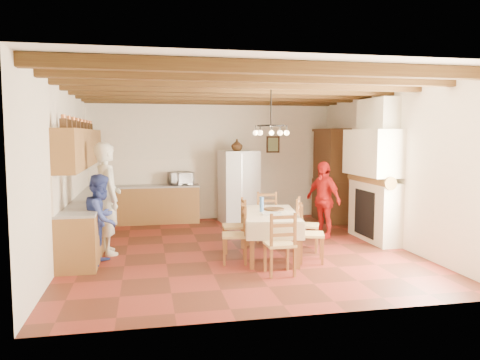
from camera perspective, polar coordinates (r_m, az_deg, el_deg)
name	(u,v)px	position (r m, az deg, el deg)	size (l,w,h in m)	color
floor	(238,250)	(8.68, -0.26, -8.51)	(6.00, 6.50, 0.02)	#4D2115
ceiling	(238,83)	(8.47, -0.26, 11.72)	(6.00, 6.50, 0.02)	white
wall_back	(212,159)	(11.65, -3.38, 2.60)	(6.00, 0.02, 3.00)	#F0E2CA
wall_front	(294,188)	(5.30, 6.62, -1.00)	(6.00, 0.02, 3.00)	#F0E2CA
wall_left	(62,170)	(8.40, -20.85, 1.09)	(0.02, 6.50, 3.00)	#F0E2CA
wall_right	(390,166)	(9.50, 17.86, 1.67)	(0.02, 6.50, 3.00)	#F0E2CA
ceiling_beams	(238,89)	(8.46, -0.26, 11.05)	(6.00, 6.30, 0.16)	#37200F
lower_cabinets_left	(91,221)	(9.52, -17.76, -4.81)	(0.60, 4.30, 0.86)	brown
lower_cabinets_back	(150,205)	(11.34, -10.92, -3.01)	(2.30, 0.60, 0.86)	brown
countertop_left	(90,198)	(9.45, -17.84, -2.13)	(0.62, 4.30, 0.04)	slate
countertop_back	(150,186)	(11.28, -10.96, -0.75)	(2.34, 0.62, 0.04)	slate
backsplash_left	(74,182)	(9.45, -19.61, -0.23)	(0.03, 4.30, 0.60)	white
backsplash_back	(149,172)	(11.53, -11.00, 0.98)	(2.30, 0.03, 0.60)	white
upper_cabinets	(81,148)	(9.39, -18.77, 3.74)	(0.35, 4.20, 0.70)	brown
fireplace	(371,170)	(9.54, 15.73, 1.14)	(0.56, 1.60, 2.80)	beige
wall_picture	(273,144)	(11.93, 4.04, 4.35)	(0.34, 0.03, 0.42)	black
refrigerator	(239,187)	(11.22, -0.16, -0.80)	(0.86, 0.70, 1.71)	silver
hutch	(330,175)	(11.53, 10.95, 0.58)	(0.52, 1.23, 2.24)	#371E12
dining_table	(270,217)	(8.08, 3.71, -4.57)	(1.17, 1.87, 0.76)	white
chandelier	(271,126)	(7.95, 3.78, 6.62)	(0.47, 0.47, 0.03)	black
chair_left_near	(235,234)	(7.70, -0.67, -6.60)	(0.42, 0.40, 0.96)	brown
chair_left_far	(234,225)	(8.44, -0.71, -5.52)	(0.42, 0.40, 0.96)	brown
chair_right_near	(312,233)	(7.84, 8.71, -6.43)	(0.42, 0.40, 0.96)	brown
chair_right_far	(307,224)	(8.60, 8.20, -5.36)	(0.42, 0.40, 0.96)	brown
chair_end_near	(280,243)	(7.10, 4.86, -7.66)	(0.42, 0.40, 0.96)	brown
chair_end_far	(267,217)	(9.25, 3.31, -4.54)	(0.42, 0.40, 0.96)	brown
person_man	(108,198)	(8.53, -15.85, -2.17)	(0.72, 0.47, 1.97)	silver
person_woman_blue	(101,219)	(7.94, -16.53, -4.58)	(0.71, 0.56, 1.47)	navy
person_woman_red	(323,200)	(9.69, 10.09, -2.36)	(0.91, 0.38, 1.56)	red
microwave	(181,178)	(11.29, -7.23, 0.20)	(0.55, 0.37, 0.31)	silver
fridge_vase	(237,145)	(11.15, -0.38, 4.30)	(0.27, 0.27, 0.28)	#371E12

